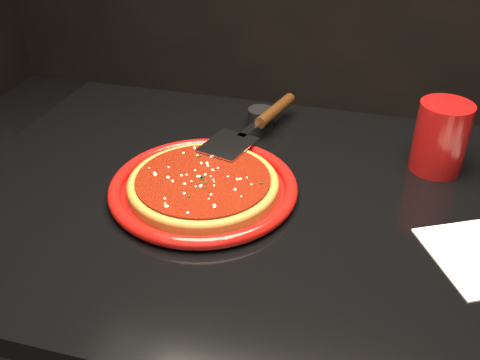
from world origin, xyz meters
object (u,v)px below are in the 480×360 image
object	(u,v)px
plate	(203,187)
pizza_server	(255,124)
ramekin	(261,118)
table	(274,343)
cup	(441,137)

from	to	relation	value
plate	pizza_server	world-z (taller)	pizza_server
pizza_server	ramekin	world-z (taller)	pizza_server
plate	table	bearing A→B (deg)	6.09
cup	ramekin	world-z (taller)	cup
pizza_server	cup	xyz separation A→B (m)	(0.36, -0.01, 0.02)
table	pizza_server	size ratio (longest dim) A/B	3.37
plate	cup	bearing A→B (deg)	26.30
plate	ramekin	distance (m)	0.28
plate	cup	world-z (taller)	cup
pizza_server	cup	distance (m)	0.36
ramekin	table	bearing A→B (deg)	-69.22
ramekin	cup	bearing A→B (deg)	-12.66
cup	ramekin	distance (m)	0.38
table	pizza_server	distance (m)	0.47
plate	pizza_server	bearing A→B (deg)	78.24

